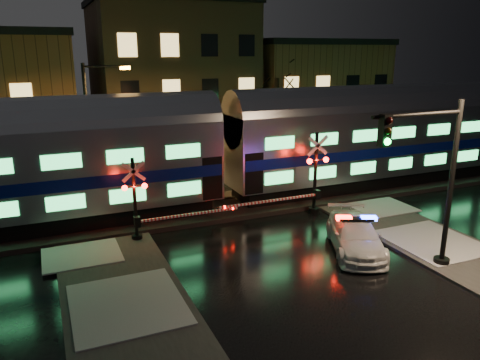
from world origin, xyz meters
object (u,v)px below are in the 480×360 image
at_px(crossing_signal_left, 144,207).
at_px(traffic_light, 431,185).
at_px(streetlight, 93,124).
at_px(crossing_signal_right, 310,182).
at_px(police_car, 355,235).

xyz_separation_m(crossing_signal_left, traffic_light, (8.96, -7.04, 1.87)).
xyz_separation_m(traffic_light, streetlight, (-10.12, 13.74, 0.88)).
bearing_deg(traffic_light, streetlight, 116.48).
xyz_separation_m(crossing_signal_right, streetlight, (-9.44, 6.69, 2.55)).
bearing_deg(crossing_signal_left, police_car, -30.12).
bearing_deg(traffic_light, crossing_signal_left, 131.94).
height_order(crossing_signal_left, traffic_light, traffic_light).
bearing_deg(crossing_signal_left, traffic_light, -38.17).
bearing_deg(police_car, streetlight, 153.21).
xyz_separation_m(crossing_signal_right, crossing_signal_left, (-8.27, -0.01, -0.20)).
distance_m(crossing_signal_left, traffic_light, 11.54).
relative_size(crossing_signal_right, crossing_signal_left, 1.13).
height_order(crossing_signal_right, traffic_light, traffic_light).
height_order(traffic_light, streetlight, streetlight).
bearing_deg(streetlight, crossing_signal_left, -80.13).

